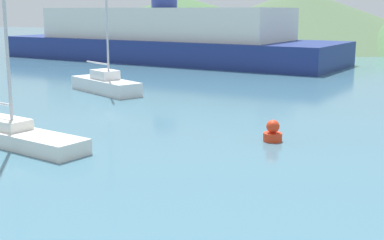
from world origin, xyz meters
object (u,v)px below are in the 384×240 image
object	(u,v)px
ferry_distant	(165,37)
buoy_marker	(273,132)
sailboat_inner	(3,130)
sailboat_outer	(105,83)

from	to	relation	value
ferry_distant	buoy_marker	size ratio (longest dim) A/B	43.28
sailboat_inner	ferry_distant	bearing A→B (deg)	118.53
sailboat_outer	buoy_marker	world-z (taller)	sailboat_outer
sailboat_inner	ferry_distant	size ratio (longest dim) A/B	0.30
buoy_marker	sailboat_outer	bearing A→B (deg)	148.52
sailboat_inner	buoy_marker	bearing A→B (deg)	36.67
sailboat_inner	buoy_marker	size ratio (longest dim) A/B	12.93
sailboat_outer	buoy_marker	size ratio (longest dim) A/B	11.07
sailboat_inner	sailboat_outer	bearing A→B (deg)	117.36
sailboat_outer	buoy_marker	bearing A→B (deg)	-5.07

